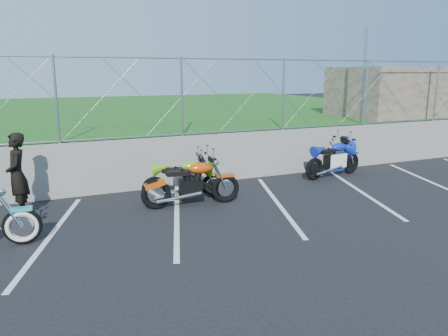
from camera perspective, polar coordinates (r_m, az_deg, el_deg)
name	(u,v)px	position (r m, az deg, el deg)	size (l,w,h in m)	color
ground	(193,233)	(8.18, -4.01, -8.47)	(90.00, 90.00, 0.00)	black
retaining_wall	(146,163)	(11.23, -10.19, 0.59)	(30.00, 0.22, 1.30)	slate
grass_field	(92,123)	(20.98, -16.85, 5.68)	(30.00, 20.00, 1.30)	#195015
stone_building	(401,91)	(18.25, 22.16, 9.27)	(5.00, 3.00, 1.80)	brown
chain_link_fence	(143,98)	(11.02, -10.52, 9.02)	(28.00, 0.03, 2.00)	gray
sign_pole	(364,76)	(14.79, 17.78, 11.39)	(0.08, 0.08, 3.00)	gray
parking_lines	(230,210)	(9.48, 0.76, -5.45)	(18.29, 4.31, 0.01)	silver
naked_orange	(193,185)	(9.67, -4.10, -2.20)	(2.24, 0.76, 1.11)	black
sportbike_green	(185,181)	(10.18, -5.05, -1.69)	(1.96, 0.70, 1.02)	black
sportbike_blue	(334,160)	(12.75, 14.18, 0.98)	(2.09, 0.74, 1.09)	black
person_standing	(17,175)	(9.82, -25.39, -0.84)	(0.63, 0.41, 1.73)	black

